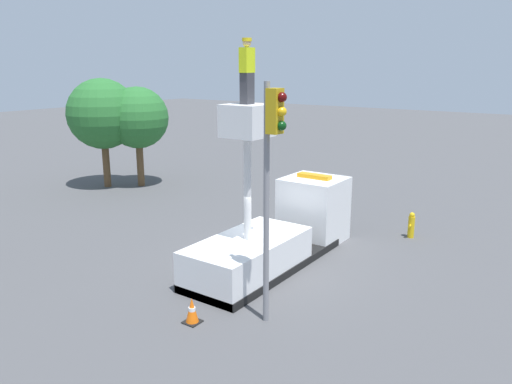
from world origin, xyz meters
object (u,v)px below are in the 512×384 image
object	(u,v)px
bucket_truck	(278,231)
tree_right_bg	(138,118)
worker	(247,71)
tree_left_bg	(103,114)
fire_hydrant	(411,225)
traffic_cone_rear	(192,311)
traffic_light_pole	(272,158)

from	to	relation	value
bucket_truck	tree_right_bg	world-z (taller)	tree_right_bg
worker	tree_left_bg	distance (m)	13.95
bucket_truck	fire_hydrant	size ratio (longest dim) A/B	7.34
bucket_truck	traffic_cone_rear	world-z (taller)	bucket_truck
tree_right_bg	traffic_light_pole	bearing A→B (deg)	-121.00
traffic_light_pole	bucket_truck	bearing A→B (deg)	29.95
bucket_truck	traffic_cone_rear	size ratio (longest dim) A/B	10.73
bucket_truck	traffic_light_pole	world-z (taller)	traffic_light_pole
tree_left_bg	tree_right_bg	xyz separation A→B (m)	(1.15, -1.28, -0.22)
tree_left_bg	traffic_cone_rear	bearing A→B (deg)	-121.46
traffic_light_pole	fire_hydrant	world-z (taller)	traffic_light_pole
traffic_light_pole	traffic_cone_rear	bearing A→B (deg)	126.28
tree_left_bg	traffic_light_pole	bearing A→B (deg)	-115.23
fire_hydrant	traffic_cone_rear	distance (m)	9.61
traffic_cone_rear	tree_right_bg	size ratio (longest dim) A/B	0.13
worker	tree_left_bg	xyz separation A→B (m)	(5.11, 12.78, -2.23)
worker	tree_right_bg	distance (m)	13.32
bucket_truck	traffic_light_pole	size ratio (longest dim) A/B	1.21
worker	traffic_cone_rear	bearing A→B (deg)	-170.68
worker	traffic_cone_rear	xyz separation A→B (m)	(-3.01, -0.49, -5.68)
traffic_light_pole	worker	bearing A→B (deg)	47.52
bucket_truck	tree_right_bg	bearing A→B (deg)	68.24
fire_hydrant	traffic_cone_rear	size ratio (longest dim) A/B	1.46
traffic_light_pole	fire_hydrant	xyz separation A→B (m)	(8.18, -0.79, -3.63)
tree_left_bg	tree_right_bg	distance (m)	1.74
bucket_truck	tree_left_bg	distance (m)	13.53
bucket_truck	tree_left_bg	world-z (taller)	tree_left_bg
traffic_light_pole	traffic_cone_rear	distance (m)	4.25
fire_hydrant	tree_right_bg	bearing A→B (deg)	90.15
tree_right_bg	fire_hydrant	bearing A→B (deg)	-89.85
traffic_cone_rear	tree_right_bg	world-z (taller)	tree_right_bg
traffic_cone_rear	tree_right_bg	distance (m)	15.50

